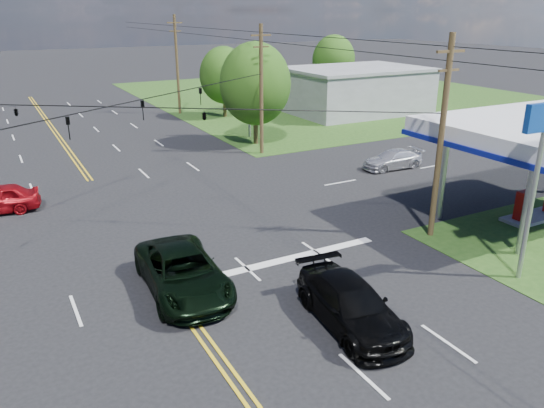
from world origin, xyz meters
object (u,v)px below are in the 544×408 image
pole_se (441,137)px  tree_right_a (255,84)px  polesign_se (542,144)px  retail_ne (355,91)px  pole_right_far (177,64)px  tree_far_r (334,60)px  pickup_dkgreen (183,272)px  suv_black (351,304)px  tree_right_b (224,75)px  pole_ne (261,89)px

pole_se → tree_right_a: size_ratio=1.16×
polesign_se → retail_ne: bearing=63.4°
retail_ne → pole_right_far: (-17.00, 8.00, 2.97)m
tree_far_r → pickup_dkgreen: tree_far_r is taller
tree_right_a → pickup_dkgreen: tree_right_a is taller
tree_far_r → polesign_se: tree_far_r is taller
pickup_dkgreen → suv_black: size_ratio=1.12×
retail_ne → tree_right_b: size_ratio=1.98×
pole_ne → polesign_se: pole_ne is taller
pole_right_far → polesign_se: pole_right_far is taller
pole_right_far → pickup_dkgreen: pole_right_far is taller
retail_ne → tree_right_a: (-16.00, -8.00, 2.67)m
suv_black → pole_se: bearing=35.0°
pole_ne → polesign_se: size_ratio=1.31×
pole_se → polesign_se: pole_se is taller
tree_far_r → polesign_se: (-21.00, -44.01, 1.10)m
tree_right_b → tree_right_a: bearing=-101.8°
pole_se → suv_black: 10.19m
pickup_dkgreen → polesign_se: polesign_se is taller
tree_right_b → pole_right_far: bearing=131.2°
suv_black → pole_ne: bearing=76.2°
pole_ne → tree_right_a: size_ratio=1.16×
pickup_dkgreen → pole_right_far: bearing=74.7°
retail_ne → tree_far_r: size_ratio=1.83×
tree_right_b → suv_black: (-11.66, -37.49, -3.43)m
retail_ne → tree_right_b: tree_right_b is taller
retail_ne → tree_far_r: tree_far_r is taller
pole_ne → pole_se: bearing=-90.0°
pole_right_far → tree_right_a: 16.03m
suv_black → retail_ne: bearing=59.2°
retail_ne → polesign_se: (-17.00, -34.01, 3.45)m
pole_se → pole_ne: size_ratio=1.00×
pole_se → pole_right_far: pole_right_far is taller
pickup_dkgreen → suv_black: (4.34, -4.99, -0.05)m
tree_right_b → polesign_se: polesign_se is taller
tree_right_a → tree_right_b: tree_right_a is taller
pole_ne → tree_right_a: pole_ne is taller
pole_se → pickup_dkgreen: (-12.50, 0.50, -4.08)m
pole_se → pickup_dkgreen: 13.16m
pickup_dkgreen → tree_far_r: bearing=52.6°
pole_right_far → pickup_dkgreen: 38.82m
retail_ne → pickup_dkgreen: 41.04m
pole_right_far → polesign_se: size_ratio=1.37×
tree_right_b → polesign_se: size_ratio=0.97×
pole_se → pole_right_far: size_ratio=0.95×
tree_far_r → retail_ne: bearing=-111.8°
suv_black → polesign_se: bearing=2.5°
pole_se → polesign_se: 5.07m
polesign_se → pickup_dkgreen: bearing=156.2°
pickup_dkgreen → polesign_se: size_ratio=0.83×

